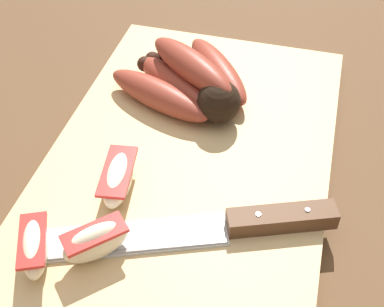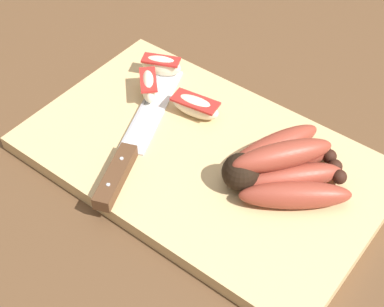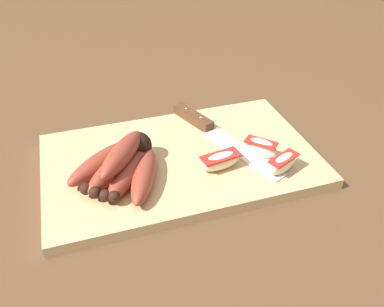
# 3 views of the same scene
# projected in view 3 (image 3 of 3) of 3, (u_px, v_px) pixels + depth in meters

# --- Properties ---
(ground_plane) EXTENTS (6.00, 6.00, 0.00)m
(ground_plane) POSITION_uv_depth(u_px,v_px,m) (174.00, 166.00, 0.70)
(ground_plane) COLOR brown
(cutting_board) EXTENTS (0.47, 0.29, 0.02)m
(cutting_board) POSITION_uv_depth(u_px,v_px,m) (181.00, 162.00, 0.70)
(cutting_board) COLOR tan
(cutting_board) RESTS_ON ground_plane
(banana_bunch) EXTENTS (0.17, 0.18, 0.06)m
(banana_bunch) POSITION_uv_depth(u_px,v_px,m) (123.00, 165.00, 0.64)
(banana_bunch) COLOR black
(banana_bunch) RESTS_ON cutting_board
(chefs_knife) EXTENTS (0.13, 0.27, 0.02)m
(chefs_knife) POSITION_uv_depth(u_px,v_px,m) (210.00, 128.00, 0.75)
(chefs_knife) COLOR silver
(chefs_knife) RESTS_ON cutting_board
(apple_wedge_near) EXTENTS (0.07, 0.04, 0.03)m
(apple_wedge_near) POSITION_uv_depth(u_px,v_px,m) (221.00, 161.00, 0.66)
(apple_wedge_near) COLOR #F4E5C1
(apple_wedge_near) RESTS_ON cutting_board
(apple_wedge_middle) EXTENTS (0.06, 0.06, 0.04)m
(apple_wedge_middle) POSITION_uv_depth(u_px,v_px,m) (261.00, 148.00, 0.68)
(apple_wedge_middle) COLOR #F4E5C1
(apple_wedge_middle) RESTS_ON cutting_board
(apple_wedge_far) EXTENTS (0.06, 0.04, 0.03)m
(apple_wedge_far) POSITION_uv_depth(u_px,v_px,m) (283.00, 163.00, 0.65)
(apple_wedge_far) COLOR #F4E5C1
(apple_wedge_far) RESTS_ON cutting_board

